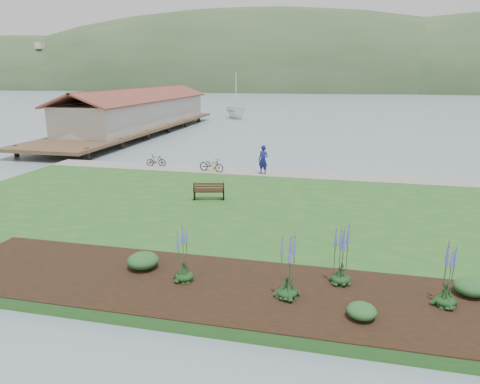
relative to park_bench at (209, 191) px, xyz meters
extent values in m
plane|color=slate|center=(2.58, 0.28, -0.91)|extent=(600.00, 600.00, 0.00)
cube|color=#23551E|center=(2.58, -1.72, -0.71)|extent=(34.00, 20.00, 0.40)
cube|color=gray|center=(2.58, 7.18, -0.50)|extent=(34.00, 2.20, 0.03)
cube|color=black|center=(5.58, -9.52, -0.49)|extent=(24.00, 4.40, 0.04)
cube|color=#4C3826|center=(-17.42, 26.28, -0.06)|extent=(8.00, 36.00, 0.30)
cube|color=#B2ADA3|center=(-17.42, 28.28, 1.59)|extent=(6.40, 28.00, 3.00)
cube|color=#311C13|center=(-0.03, 0.11, -0.05)|extent=(1.74, 0.95, 0.05)
cube|color=#311C13|center=(0.05, -0.20, 0.26)|extent=(1.65, 0.54, 0.52)
cube|color=black|center=(-0.81, -0.08, -0.29)|extent=(0.19, 0.57, 0.45)
cube|color=black|center=(0.76, 0.29, -0.29)|extent=(0.19, 0.57, 0.45)
imported|color=navy|center=(1.83, 6.69, 0.67)|extent=(1.02, 0.87, 2.36)
imported|color=black|center=(-1.87, 6.71, -0.02)|extent=(1.06, 2.00, 1.00)
imported|color=black|center=(-6.41, 7.48, -0.07)|extent=(0.64, 1.52, 0.89)
imported|color=silver|center=(-9.65, 46.50, -0.91)|extent=(12.47, 12.48, 23.08)
cube|color=gold|center=(-1.83, 7.15, -0.35)|extent=(0.28, 0.35, 0.33)
ellipsoid|color=black|center=(5.49, -9.75, -0.32)|extent=(0.62, 0.62, 0.31)
cone|color=#4D4DB4|center=(5.49, -9.75, 0.85)|extent=(0.36, 0.36, 2.03)
ellipsoid|color=black|center=(7.09, -8.44, -0.32)|extent=(0.62, 0.62, 0.31)
cone|color=#4D4DB4|center=(7.09, -8.44, 0.86)|extent=(0.40, 0.40, 2.05)
ellipsoid|color=black|center=(10.12, -9.18, -0.32)|extent=(0.62, 0.62, 0.31)
cone|color=#4D4DB4|center=(10.12, -9.18, 0.73)|extent=(0.36, 0.36, 1.79)
ellipsoid|color=black|center=(2.01, -9.42, -0.32)|extent=(0.62, 0.62, 0.31)
cone|color=#4D4DB4|center=(2.01, -9.42, 0.85)|extent=(0.32, 0.32, 2.03)
ellipsoid|color=#1E4C21|center=(0.26, -8.83, -0.20)|extent=(1.11, 1.11, 0.55)
ellipsoid|color=#1E4C21|center=(7.68, -10.42, -0.26)|extent=(0.84, 0.84, 0.42)
ellipsoid|color=#1E4C21|center=(11.03, -8.29, -0.23)|extent=(0.98, 0.98, 0.49)
camera|label=1|loc=(6.74, -21.63, 6.20)|focal=32.00mm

